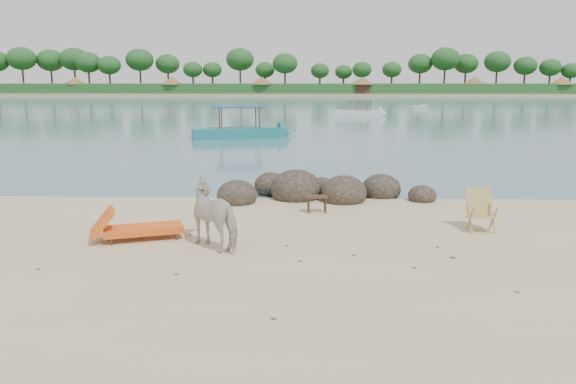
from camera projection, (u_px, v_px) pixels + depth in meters
The scene contains 12 objects.
water at pixel (302, 102), 99.18m from camera, with size 400.00×400.00×0.00m, color #3C6C79.
far_shore at pixel (303, 93), 177.65m from camera, with size 420.00×90.00×1.40m, color tan.
far_scenery at pixel (303, 83), 144.38m from camera, with size 420.00×18.00×9.50m.
boulders at pixel (315, 191), 16.83m from camera, with size 6.39×2.97×1.15m.
cow at pixel (218, 215), 11.74m from camera, with size 0.75×1.65×1.40m, color silver.
side_table at pixel (317, 205), 14.90m from camera, with size 0.55×0.35×0.44m, color #372716, non-canonical shape.
lounge_chair at pixel (143, 226), 12.37m from camera, with size 2.12×0.74×0.64m, color #F14C1C, non-canonical shape.
deck_chair at pixel (482, 212), 12.95m from camera, with size 0.64×0.70×1.00m, color tan, non-canonical shape.
boat_near at pixel (239, 112), 35.31m from camera, with size 6.61×1.49×3.22m, color #1C7373, non-canonical shape.
boat_mid at pixel (360, 102), 59.12m from camera, with size 5.84×1.31×2.85m, color silver, non-canonical shape.
boat_far at pixel (418, 107), 73.03m from camera, with size 4.82×1.08×0.56m, color #B5B5B0, non-canonical shape.
dead_leaves at pixel (314, 260), 11.02m from camera, with size 8.58×6.07×0.00m.
Camera 1 is at (0.50, -10.43, 3.44)m, focal length 35.00 mm.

